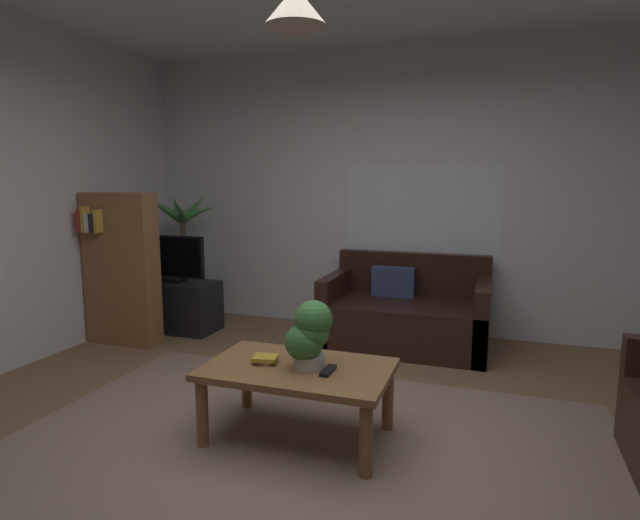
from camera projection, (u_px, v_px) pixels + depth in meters
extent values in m
cube|color=brown|center=(303.00, 454.00, 2.93)|extent=(5.32, 5.21, 0.02)
cube|color=gray|center=(289.00, 470.00, 2.74)|extent=(3.46, 2.87, 0.01)
cube|color=silver|center=(397.00, 191.00, 5.17)|extent=(5.44, 0.06, 2.81)
cube|color=white|center=(423.00, 215.00, 5.09)|extent=(1.49, 0.01, 0.96)
cube|color=black|center=(405.00, 324.00, 4.76)|extent=(1.46, 0.87, 0.42)
cube|color=black|center=(413.00, 273.00, 5.05)|extent=(1.46, 0.12, 0.40)
cube|color=black|center=(336.00, 307.00, 4.96)|extent=(0.12, 0.87, 0.64)
cube|color=black|center=(482.00, 319.00, 4.52)|extent=(0.12, 0.87, 0.64)
cube|color=navy|center=(393.00, 282.00, 4.94)|extent=(0.40, 0.14, 0.28)
cube|color=olive|center=(298.00, 369.00, 3.03)|extent=(1.08, 0.67, 0.04)
cylinder|color=olive|center=(202.00, 413.00, 2.96)|extent=(0.07, 0.07, 0.40)
cylinder|color=olive|center=(366.00, 440.00, 2.66)|extent=(0.07, 0.07, 0.40)
cylinder|color=olive|center=(246.00, 379.00, 3.48)|extent=(0.07, 0.07, 0.40)
cylinder|color=olive|center=(388.00, 398.00, 3.17)|extent=(0.07, 0.07, 0.40)
cube|color=#99663F|center=(264.00, 362.00, 3.08)|extent=(0.13, 0.11, 0.02)
cube|color=gold|center=(265.00, 358.00, 3.07)|extent=(0.16, 0.14, 0.02)
cube|color=black|center=(328.00, 371.00, 2.93)|extent=(0.05, 0.16, 0.02)
cylinder|color=beige|center=(310.00, 361.00, 2.99)|extent=(0.18, 0.18, 0.08)
sphere|color=#3D7F3D|center=(304.00, 342.00, 2.97)|extent=(0.22, 0.22, 0.22)
sphere|color=#3D7F3D|center=(312.00, 332.00, 2.96)|extent=(0.20, 0.20, 0.20)
sphere|color=#3D7F3D|center=(313.00, 319.00, 2.96)|extent=(0.22, 0.22, 0.22)
cube|color=black|center=(174.00, 305.00, 5.30)|extent=(0.90, 0.44, 0.50)
cube|color=black|center=(171.00, 256.00, 5.21)|extent=(0.74, 0.05, 0.42)
cube|color=black|center=(169.00, 257.00, 5.18)|extent=(0.70, 0.00, 0.38)
cube|color=black|center=(172.00, 280.00, 5.24)|extent=(0.24, 0.16, 0.04)
cylinder|color=#4C4C51|center=(186.00, 305.00, 5.73)|extent=(0.32, 0.32, 0.30)
cylinder|color=brown|center=(184.00, 255.00, 5.65)|extent=(0.05, 0.05, 0.81)
cone|color=#3D7F3D|center=(198.00, 212.00, 5.55)|extent=(0.40, 0.17, 0.22)
cone|color=#3D7F3D|center=(194.00, 207.00, 5.67)|extent=(0.22, 0.34, 0.33)
cone|color=#3D7F3D|center=(177.00, 207.00, 5.69)|extent=(0.33, 0.27, 0.33)
cone|color=#3D7F3D|center=(160.00, 206.00, 5.46)|extent=(0.37, 0.43, 0.40)
cone|color=#3D7F3D|center=(181.00, 211.00, 5.39)|extent=(0.24, 0.40, 0.31)
cube|color=olive|center=(121.00, 269.00, 4.80)|extent=(0.70, 0.22, 1.40)
cube|color=#B22D2D|center=(84.00, 220.00, 4.71)|extent=(0.04, 0.16, 0.21)
cube|color=gold|center=(88.00, 219.00, 4.69)|extent=(0.03, 0.16, 0.23)
cube|color=beige|center=(92.00, 222.00, 4.68)|extent=(0.05, 0.16, 0.17)
cube|color=black|center=(97.00, 223.00, 4.66)|extent=(0.05, 0.16, 0.17)
cube|color=gold|center=(101.00, 221.00, 4.65)|extent=(0.03, 0.16, 0.20)
cone|color=beige|center=(295.00, 6.00, 2.73)|extent=(0.34, 0.34, 0.20)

